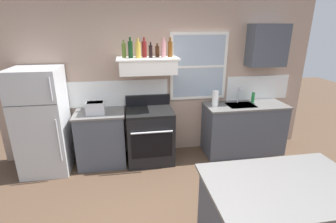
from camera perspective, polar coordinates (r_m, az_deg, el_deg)
The scene contains 19 objects.
back_wall at distance 4.33m, azimuth -1.17°, elevation 7.61°, with size 5.40×0.11×2.70m.
refrigerator at distance 4.27m, azimuth -26.90°, elevation -2.10°, with size 0.70×0.72×1.64m.
counter_left_of_stove at distance 4.28m, azimuth -15.00°, elevation -5.86°, with size 0.79×0.63×0.91m.
toaster at distance 4.01m, azimuth -16.34°, elevation 0.82°, with size 0.30×0.20×0.19m.
stove_range at distance 4.23m, azimuth -4.17°, elevation -5.41°, with size 0.76×0.69×1.09m.
range_hood_shelf at distance 3.99m, azimuth -4.70°, elevation 10.52°, with size 0.96×0.52×0.24m.
bottle_olive_oil_square at distance 3.99m, azimuth -10.11°, elevation 13.70°, with size 0.06×0.06×0.27m.
bottle_dark_green_wine at distance 3.97m, azimuth -8.64°, elevation 14.00°, with size 0.07×0.07×0.31m.
bottle_champagne_gold_foil at distance 3.90m, azimuth -6.92°, elevation 13.90°, with size 0.08×0.08×0.30m.
bottle_red_label_wine at distance 4.01m, azimuth -5.48°, elevation 14.12°, with size 0.07×0.07×0.30m.
bottle_balsamic_dark at distance 3.94m, azimuth -4.00°, elevation 13.66°, with size 0.06×0.06×0.23m.
bottle_brown_stout at distance 4.03m, azimuth -2.48°, elevation 13.68°, with size 0.06×0.06×0.21m.
bottle_rose_pink at distance 3.96m, azimuth -1.05°, elevation 14.15°, with size 0.07×0.07×0.30m.
bottle_amber_wine at distance 4.02m, azimuth 0.52°, elevation 14.20°, with size 0.07×0.07×0.30m.
counter_right_with_sink at distance 4.71m, azimuth 16.89°, elevation -3.69°, with size 1.43×0.63×0.91m.
sink_faucet at distance 4.55m, azimuth 15.98°, elevation 3.98°, with size 0.03×0.17×0.28m.
paper_towel_roll at distance 4.30m, azimuth 10.83°, elevation 2.97°, with size 0.11×0.11×0.27m, color white.
dish_soap_bottle at distance 4.70m, azimuth 18.97°, elevation 3.07°, with size 0.06×0.06×0.18m, color #268C3F.
upper_cabinet_right at distance 4.67m, azimuth 21.84°, elevation 13.93°, with size 0.64×0.32×0.70m.
Camera 1 is at (-0.58, -1.97, 2.21)m, focal length 26.50 mm.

